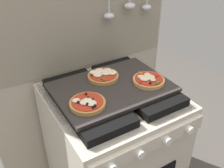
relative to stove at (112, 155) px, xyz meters
The scene contains 6 objects.
kitchen_backsplash 0.48m from the stove, 89.61° to the left, with size 1.10×0.09×1.55m.
stove is the anchor object (origin of this frame).
baking_tray 0.46m from the stove, 90.00° to the left, with size 0.54×0.38×0.02m, color #2D2826.
pizza_left 0.51m from the stove, 155.35° to the right, with size 0.15×0.15×0.03m.
pizza_right 0.51m from the stove, 19.68° to the right, with size 0.15×0.15×0.03m.
pizza_center 0.49m from the stove, 88.48° to the left, with size 0.15×0.15×0.03m.
Camera 1 is at (-0.53, -0.88, 1.57)m, focal length 41.29 mm.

